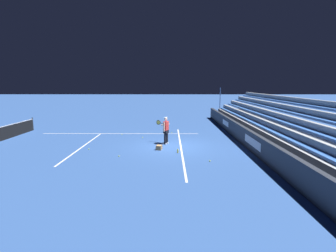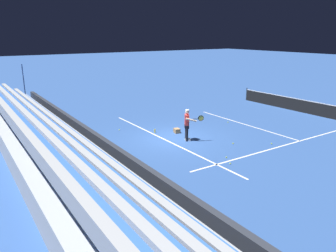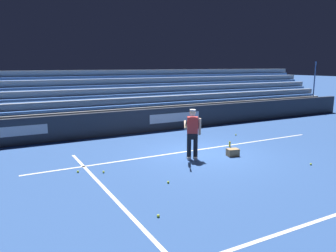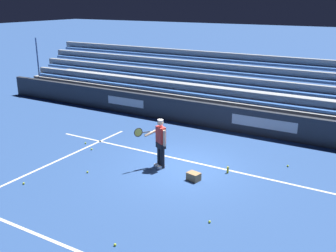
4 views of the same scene
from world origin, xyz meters
name	(u,v)px [view 1 (image 1 of 4)]	position (x,y,z in m)	size (l,w,h in m)	color
ground_plane	(173,146)	(0.00, 0.00, 0.00)	(160.00, 160.00, 0.00)	#2D5193
court_baseline_white	(181,146)	(0.00, -0.50, 0.00)	(12.00, 0.10, 0.01)	white
court_sideline_white	(120,134)	(4.11, 4.00, 0.00)	(0.10, 12.00, 0.01)	white
court_service_line_white	(84,146)	(0.00, 5.50, 0.00)	(8.22, 0.10, 0.01)	white
back_wall_sponsor_board	(247,138)	(0.01, -4.53, 0.55)	(27.60, 0.25, 1.10)	#2D333D
bleacher_stand	(284,134)	(0.00, -6.76, 0.76)	(26.22, 3.20, 3.40)	#9EA3A8
tennis_player	(166,130)	(0.63, 0.44, 0.89)	(0.91, 0.87, 1.71)	black
ball_box_cardboard	(159,147)	(-0.85, 0.79, 0.13)	(0.40, 0.30, 0.26)	#A87F51
tennis_ball_on_baseline	(143,138)	(2.47, 2.11, 0.03)	(0.07, 0.07, 0.07)	#CCE533
tennis_ball_stray_back	(172,133)	(4.42, 0.02, 0.03)	(0.07, 0.07, 0.07)	#CCE533
tennis_ball_midcourt	(89,149)	(-0.86, 4.90, 0.03)	(0.07, 0.07, 0.07)	#CCE533
tennis_ball_far_right	(210,161)	(-3.19, -1.82, 0.03)	(0.07, 0.07, 0.07)	#CCE533
tennis_ball_near_player	(119,156)	(-2.36, 2.85, 0.03)	(0.07, 0.07, 0.07)	#CCE533
tennis_ball_by_box	(122,134)	(3.62, 3.78, 0.03)	(0.07, 0.07, 0.07)	#CCE533
tennis_ball_toward_net	(167,134)	(3.75, 0.42, 0.03)	(0.07, 0.07, 0.07)	#CCE533
water_bottle	(178,151)	(-1.58, -0.28, 0.11)	(0.07, 0.07, 0.22)	yellow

